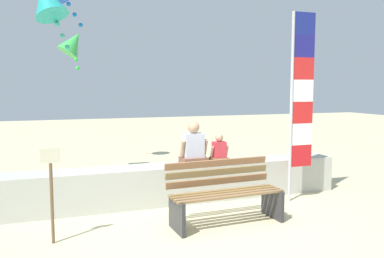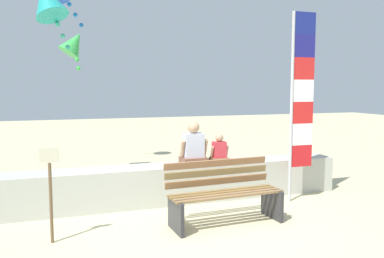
{
  "view_description": "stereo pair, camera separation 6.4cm",
  "coord_description": "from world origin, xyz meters",
  "px_view_note": "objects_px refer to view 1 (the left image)",
  "views": [
    {
      "loc": [
        -2.0,
        -5.05,
        1.94
      ],
      "look_at": [
        0.26,
        1.3,
        1.24
      ],
      "focal_mm": 37.19,
      "sensor_mm": 36.0,
      "label": 1
    },
    {
      "loc": [
        -1.94,
        -5.07,
        1.94
      ],
      "look_at": [
        0.26,
        1.3,
        1.24
      ],
      "focal_mm": 37.19,
      "sensor_mm": 36.0,
      "label": 2
    }
  ],
  "objects_px": {
    "person_child": "(219,151)",
    "kite_green": "(73,43)",
    "flag_banner": "(299,96)",
    "park_bench": "(225,194)",
    "kite_teal": "(47,0)",
    "sign_post": "(51,187)",
    "person_adult": "(193,147)"
  },
  "relations": [
    {
      "from": "park_bench",
      "to": "kite_teal",
      "type": "height_order",
      "value": "kite_teal"
    },
    {
      "from": "flag_banner",
      "to": "kite_green",
      "type": "xyz_separation_m",
      "value": [
        -3.46,
        3.15,
        1.08
      ]
    },
    {
      "from": "park_bench",
      "to": "kite_green",
      "type": "bearing_deg",
      "value": 115.69
    },
    {
      "from": "person_adult",
      "to": "sign_post",
      "type": "xyz_separation_m",
      "value": [
        -2.31,
        -1.23,
        -0.2
      ]
    },
    {
      "from": "person_child",
      "to": "park_bench",
      "type": "bearing_deg",
      "value": -110.03
    },
    {
      "from": "flag_banner",
      "to": "sign_post",
      "type": "xyz_separation_m",
      "value": [
        -3.98,
        -0.6,
        -1.07
      ]
    },
    {
      "from": "flag_banner",
      "to": "kite_green",
      "type": "distance_m",
      "value": 4.8
    },
    {
      "from": "kite_teal",
      "to": "kite_green",
      "type": "bearing_deg",
      "value": 75.4
    },
    {
      "from": "person_adult",
      "to": "kite_green",
      "type": "distance_m",
      "value": 3.66
    },
    {
      "from": "person_adult",
      "to": "kite_green",
      "type": "xyz_separation_m",
      "value": [
        -1.79,
        2.53,
        1.95
      ]
    },
    {
      "from": "person_child",
      "to": "sign_post",
      "type": "bearing_deg",
      "value": -156.23
    },
    {
      "from": "person_adult",
      "to": "person_child",
      "type": "distance_m",
      "value": 0.49
    },
    {
      "from": "person_adult",
      "to": "kite_green",
      "type": "height_order",
      "value": "kite_green"
    },
    {
      "from": "person_adult",
      "to": "flag_banner",
      "type": "relative_size",
      "value": 0.23
    },
    {
      "from": "person_child",
      "to": "kite_green",
      "type": "relative_size",
      "value": 0.55
    },
    {
      "from": "park_bench",
      "to": "sign_post",
      "type": "height_order",
      "value": "sign_post"
    },
    {
      "from": "kite_green",
      "to": "kite_teal",
      "type": "height_order",
      "value": "kite_teal"
    },
    {
      "from": "park_bench",
      "to": "sign_post",
      "type": "distance_m",
      "value": 2.36
    },
    {
      "from": "person_adult",
      "to": "person_child",
      "type": "relative_size",
      "value": 1.46
    },
    {
      "from": "person_child",
      "to": "flag_banner",
      "type": "bearing_deg",
      "value": -27.67
    },
    {
      "from": "flag_banner",
      "to": "kite_green",
      "type": "bearing_deg",
      "value": 137.69
    },
    {
      "from": "park_bench",
      "to": "person_adult",
      "type": "distance_m",
      "value": 1.34
    },
    {
      "from": "person_adult",
      "to": "kite_teal",
      "type": "xyz_separation_m",
      "value": [
        -2.28,
        0.64,
        2.42
      ]
    },
    {
      "from": "person_adult",
      "to": "kite_teal",
      "type": "height_order",
      "value": "kite_teal"
    },
    {
      "from": "park_bench",
      "to": "kite_teal",
      "type": "xyz_separation_m",
      "value": [
        -2.31,
        1.89,
        2.93
      ]
    },
    {
      "from": "sign_post",
      "to": "kite_green",
      "type": "bearing_deg",
      "value": 82.11
    },
    {
      "from": "person_child",
      "to": "flag_banner",
      "type": "relative_size",
      "value": 0.16
    },
    {
      "from": "sign_post",
      "to": "flag_banner",
      "type": "bearing_deg",
      "value": 8.62
    },
    {
      "from": "park_bench",
      "to": "flag_banner",
      "type": "bearing_deg",
      "value": 20.7
    },
    {
      "from": "kite_green",
      "to": "sign_post",
      "type": "bearing_deg",
      "value": -97.89
    },
    {
      "from": "person_adult",
      "to": "sign_post",
      "type": "distance_m",
      "value": 2.62
    },
    {
      "from": "person_child",
      "to": "kite_teal",
      "type": "bearing_deg",
      "value": 166.96
    }
  ]
}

